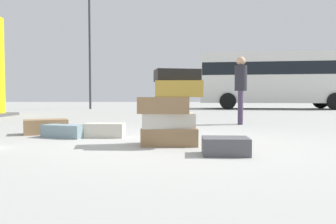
{
  "coord_description": "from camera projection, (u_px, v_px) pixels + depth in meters",
  "views": [
    {
      "loc": [
        0.03,
        -4.76,
        0.68
      ],
      "look_at": [
        0.04,
        1.13,
        0.41
      ],
      "focal_mm": 35.06,
      "sensor_mm": 36.0,
      "label": 1
    }
  ],
  "objects": [
    {
      "name": "lamp_post",
      "position": [
        88.0,
        29.0,
        18.25
      ],
      "size": [
        0.36,
        0.36,
        6.93
      ],
      "color": "#333338",
      "rests_on": "ground"
    },
    {
      "name": "suitcase_brown_foreground_far",
      "position": [
        45.0,
        127.0,
        6.0
      ],
      "size": [
        0.87,
        0.71,
        0.27
      ],
      "primitive_type": "cube",
      "rotation": [
        0.0,
        0.0,
        0.42
      ],
      "color": "olive",
      "rests_on": "ground"
    },
    {
      "name": "suitcase_cream_right_side",
      "position": [
        104.0,
        130.0,
        5.5
      ],
      "size": [
        0.66,
        0.36,
        0.24
      ],
      "primitive_type": "cube",
      "rotation": [
        0.0,
        0.0,
        -0.03
      ],
      "color": "beige",
      "rests_on": "ground"
    },
    {
      "name": "suitcase_slate_upright_blue",
      "position": [
        63.0,
        131.0,
        5.45
      ],
      "size": [
        0.8,
        0.55,
        0.21
      ],
      "primitive_type": "cube",
      "rotation": [
        0.0,
        0.0,
        -0.36
      ],
      "color": "gray",
      "rests_on": "ground"
    },
    {
      "name": "suitcase_charcoal_white_trunk",
      "position": [
        224.0,
        146.0,
        3.83
      ],
      "size": [
        0.56,
        0.43,
        0.2
      ],
      "primitive_type": "cube",
      "rotation": [
        0.0,
        0.0,
        -0.06
      ],
      "color": "#4C4C51",
      "rests_on": "ground"
    },
    {
      "name": "ground_plane",
      "position": [
        165.0,
        143.0,
        4.78
      ],
      "size": [
        80.0,
        80.0,
        0.0
      ],
      "primitive_type": "plane",
      "color": "#9E9E99"
    },
    {
      "name": "parked_bus",
      "position": [
        276.0,
        77.0,
        18.8
      ],
      "size": [
        8.86,
        3.72,
        3.15
      ],
      "rotation": [
        0.0,
        0.0,
        -0.15
      ],
      "color": "silver",
      "rests_on": "ground"
    },
    {
      "name": "suitcase_tower",
      "position": [
        170.0,
        111.0,
        4.6
      ],
      "size": [
        0.9,
        0.68,
        1.07
      ],
      "color": "olive",
      "rests_on": "ground"
    },
    {
      "name": "person_bearded_onlooker",
      "position": [
        240.0,
        84.0,
        8.07
      ],
      "size": [
        0.3,
        0.33,
        1.67
      ],
      "rotation": [
        0.0,
        0.0,
        -1.83
      ],
      "color": "#3F334C",
      "rests_on": "ground"
    }
  ]
}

